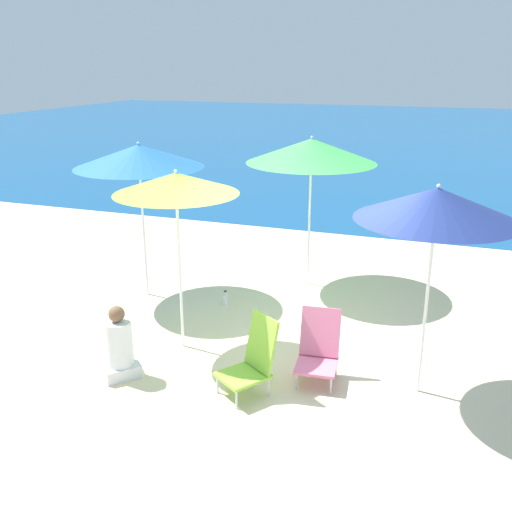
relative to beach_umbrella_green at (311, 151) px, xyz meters
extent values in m
plane|color=beige|center=(0.52, -2.63, -2.22)|extent=(60.00, 60.00, 0.00)
cube|color=navy|center=(0.52, 23.07, -2.22)|extent=(60.00, 40.00, 0.01)
cylinder|color=white|center=(0.00, 0.00, -1.21)|extent=(0.04, 0.04, 2.04)
cone|color=#47B756|center=(0.00, 0.00, 0.00)|extent=(2.06, 2.06, 0.38)
sphere|color=white|center=(0.00, 0.00, 0.21)|extent=(0.04, 0.04, 0.04)
cylinder|color=white|center=(-2.30, -1.31, -1.20)|extent=(0.04, 0.04, 2.05)
cone|color=blue|center=(-2.30, -1.31, -0.01)|extent=(1.94, 1.94, 0.34)
sphere|color=white|center=(-2.30, -1.31, 0.18)|extent=(0.04, 0.04, 0.04)
cylinder|color=white|center=(-0.97, -2.71, -1.21)|extent=(0.04, 0.04, 2.04)
cone|color=#8ECC3D|center=(-0.97, -2.71, -0.06)|extent=(1.52, 1.52, 0.25)
sphere|color=white|center=(-0.97, -2.71, 0.09)|extent=(0.04, 0.04, 0.04)
cylinder|color=white|center=(2.01, -2.80, -1.22)|extent=(0.04, 0.04, 2.00)
cone|color=navy|center=(2.01, -2.80, -0.05)|extent=(1.67, 1.67, 0.33)
sphere|color=white|center=(2.01, -2.80, 0.13)|extent=(0.04, 0.04, 0.04)
cylinder|color=silver|center=(-0.10, -3.60, -2.11)|extent=(0.02, 0.02, 0.22)
cylinder|color=silver|center=(0.21, -3.81, -2.11)|extent=(0.02, 0.02, 0.22)
cylinder|color=silver|center=(0.14, -3.24, -2.11)|extent=(0.02, 0.02, 0.22)
cylinder|color=silver|center=(0.46, -3.46, -2.11)|extent=(0.02, 0.02, 0.22)
cube|color=#8ECC3D|center=(0.18, -3.53, -1.98)|extent=(0.66, 0.67, 0.04)
cube|color=#8ECC3D|center=(0.32, -3.32, -1.65)|extent=(0.46, 0.39, 0.62)
cylinder|color=silver|center=(0.71, -3.23, -2.12)|extent=(0.02, 0.02, 0.20)
cylinder|color=silver|center=(1.10, -3.19, -2.12)|extent=(0.02, 0.02, 0.20)
cylinder|color=silver|center=(0.67, -2.80, -2.12)|extent=(0.02, 0.02, 0.20)
cylinder|color=silver|center=(1.06, -2.77, -2.12)|extent=(0.02, 0.02, 0.20)
cube|color=pink|center=(0.88, -3.00, -2.01)|extent=(0.51, 0.54, 0.04)
cube|color=pink|center=(0.86, -2.75, -1.70)|extent=(0.48, 0.25, 0.56)
cube|color=silver|center=(-1.33, -3.63, -2.14)|extent=(0.54, 0.54, 0.16)
cylinder|color=silver|center=(-1.33, -3.63, -1.79)|extent=(0.32, 0.32, 0.55)
sphere|color=brown|center=(-1.33, -3.63, -1.42)|extent=(0.19, 0.19, 0.19)
cylinder|color=silver|center=(-0.96, -1.28, -2.14)|extent=(0.09, 0.09, 0.16)
cylinder|color=silver|center=(-0.96, -1.28, -2.04)|extent=(0.04, 0.04, 0.05)
cylinder|color=black|center=(-0.96, -1.28, -2.00)|extent=(0.04, 0.04, 0.02)
camera|label=1|loc=(2.17, -8.71, 1.30)|focal=40.00mm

